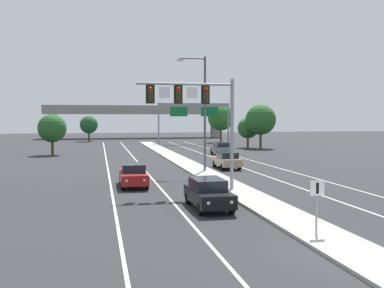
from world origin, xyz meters
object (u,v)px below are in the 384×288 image
(tree_far_left_a, at_px, (52,128))
(street_lamp_median, at_px, (202,106))
(car_oncoming_black, at_px, (208,193))
(car_receding_tan, at_px, (227,160))
(median_sign_post, at_px, (317,198))
(highway_sign_gantry, at_px, (194,110))
(tree_far_right_b, at_px, (221,117))
(tree_far_right_c, at_px, (248,128))
(car_receding_grey, at_px, (221,148))
(tree_far_left_c, at_px, (89,125))
(car_oncoming_red, at_px, (133,175))
(overhead_signal_mast, at_px, (199,107))
(tree_far_right_a, at_px, (261,120))

(tree_far_left_a, bearing_deg, street_lamp_median, -55.45)
(car_oncoming_black, distance_m, car_receding_tan, 18.86)
(median_sign_post, relative_size, highway_sign_gantry, 0.17)
(tree_far_right_b, bearing_deg, street_lamp_median, -107.33)
(tree_far_right_c, bearing_deg, tree_far_left_a, -163.93)
(highway_sign_gantry, height_order, tree_far_left_a, highway_sign_gantry)
(highway_sign_gantry, xyz_separation_m, tree_far_right_c, (6.39, -11.49, -3.03))
(median_sign_post, relative_size, car_receding_grey, 0.49)
(street_lamp_median, distance_m, car_oncoming_black, 16.75)
(tree_far_left_a, xyz_separation_m, tree_far_left_c, (3.88, 33.04, -0.06))
(car_oncoming_red, relative_size, tree_far_left_a, 0.85)
(overhead_signal_mast, height_order, tree_far_right_c, overhead_signal_mast)
(overhead_signal_mast, xyz_separation_m, street_lamp_median, (2.59, 10.27, 0.33))
(highway_sign_gantry, bearing_deg, car_oncoming_red, -106.76)
(highway_sign_gantry, height_order, tree_far_right_b, highway_sign_gantry)
(car_oncoming_red, distance_m, car_receding_grey, 27.92)
(median_sign_post, height_order, street_lamp_median, street_lamp_median)
(car_oncoming_black, height_order, car_receding_grey, same)
(car_receding_tan, height_order, tree_far_left_c, tree_far_left_c)
(tree_far_right_b, bearing_deg, car_receding_tan, -104.68)
(car_oncoming_red, bearing_deg, median_sign_post, -67.47)
(median_sign_post, distance_m, street_lamp_median, 22.53)
(street_lamp_median, bearing_deg, tree_far_left_a, 124.55)
(street_lamp_median, relative_size, car_receding_tan, 2.23)
(car_oncoming_red, bearing_deg, street_lamp_median, 47.29)
(overhead_signal_mast, height_order, car_receding_grey, overhead_signal_mast)
(car_oncoming_black, relative_size, tree_far_right_b, 0.60)
(highway_sign_gantry, height_order, tree_far_left_c, highway_sign_gantry)
(median_sign_post, relative_size, tree_far_right_b, 0.30)
(car_oncoming_red, bearing_deg, car_oncoming_black, -68.59)
(highway_sign_gantry, bearing_deg, overhead_signal_mast, -101.60)
(median_sign_post, relative_size, tree_far_left_a, 0.42)
(tree_far_right_a, height_order, tree_far_right_c, tree_far_right_a)
(street_lamp_median, relative_size, tree_far_right_c, 2.08)
(car_receding_grey, relative_size, tree_far_right_a, 0.65)
(car_oncoming_black, bearing_deg, median_sign_post, -66.03)
(street_lamp_median, xyz_separation_m, car_receding_tan, (2.87, 2.17, -4.97))
(median_sign_post, height_order, car_receding_tan, median_sign_post)
(tree_far_right_b, xyz_separation_m, tree_far_right_a, (1.49, -17.96, -0.38))
(tree_far_left_a, distance_m, tree_far_right_a, 31.31)
(car_oncoming_black, bearing_deg, highway_sign_gantry, 78.78)
(car_oncoming_red, bearing_deg, tree_far_right_a, 57.40)
(overhead_signal_mast, bearing_deg, median_sign_post, -79.60)
(car_oncoming_black, xyz_separation_m, car_receding_tan, (6.16, 17.82, 0.00))
(car_receding_grey, height_order, tree_far_left_c, tree_far_left_c)
(tree_far_left_c, bearing_deg, tree_far_right_a, -44.96)
(car_receding_grey, height_order, highway_sign_gantry, highway_sign_gantry)
(car_receding_grey, height_order, tree_far_right_b, tree_far_right_b)
(car_oncoming_black, height_order, tree_far_left_c, tree_far_left_c)
(car_receding_tan, distance_m, highway_sign_gantry, 40.02)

